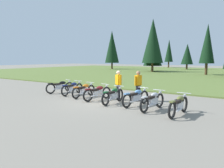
{
  "coord_description": "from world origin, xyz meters",
  "views": [
    {
      "loc": [
        6.97,
        -9.73,
        2.34
      ],
      "look_at": [
        0.0,
        0.6,
        0.9
      ],
      "focal_mm": 35.24,
      "sensor_mm": 36.0,
      "label": 1
    }
  ],
  "objects_px": {
    "motorcycle_orange": "(84,90)",
    "motorcycle_british_green": "(113,95)",
    "motorcycle_olive": "(179,105)",
    "rider_near_row_end": "(118,83)",
    "rider_with_back_turned": "(138,84)",
    "motorcycle_black": "(60,86)",
    "motorcycle_sky_blue": "(136,97)",
    "motorcycle_maroon": "(98,92)",
    "motorcycle_silver": "(153,101)",
    "motorcycle_navy": "(73,88)"
  },
  "relations": [
    {
      "from": "motorcycle_sky_blue",
      "to": "motorcycle_silver",
      "type": "xyz_separation_m",
      "value": [
        1.06,
        -0.39,
        0.0
      ]
    },
    {
      "from": "motorcycle_black",
      "to": "motorcycle_maroon",
      "type": "xyz_separation_m",
      "value": [
        3.79,
        -0.7,
        0.0
      ]
    },
    {
      "from": "motorcycle_olive",
      "to": "motorcycle_british_green",
      "type": "bearing_deg",
      "value": 171.67
    },
    {
      "from": "motorcycle_silver",
      "to": "motorcycle_british_green",
      "type": "bearing_deg",
      "value": 173.88
    },
    {
      "from": "motorcycle_orange",
      "to": "rider_with_back_turned",
      "type": "relative_size",
      "value": 1.26
    },
    {
      "from": "motorcycle_silver",
      "to": "rider_with_back_turned",
      "type": "xyz_separation_m",
      "value": [
        -1.54,
        1.54,
        0.51
      ]
    },
    {
      "from": "motorcycle_maroon",
      "to": "motorcycle_silver",
      "type": "distance_m",
      "value": 3.62
    },
    {
      "from": "rider_with_back_turned",
      "to": "motorcycle_orange",
      "type": "bearing_deg",
      "value": -167.56
    },
    {
      "from": "motorcycle_british_green",
      "to": "motorcycle_silver",
      "type": "relative_size",
      "value": 1.0
    },
    {
      "from": "motorcycle_silver",
      "to": "motorcycle_olive",
      "type": "relative_size",
      "value": 1.0
    },
    {
      "from": "motorcycle_black",
      "to": "rider_with_back_turned",
      "type": "distance_m",
      "value": 5.86
    },
    {
      "from": "motorcycle_british_green",
      "to": "motorcycle_silver",
      "type": "xyz_separation_m",
      "value": [
        2.34,
        -0.25,
        0.0
      ]
    },
    {
      "from": "motorcycle_british_green",
      "to": "motorcycle_sky_blue",
      "type": "bearing_deg",
      "value": 6.21
    },
    {
      "from": "motorcycle_sky_blue",
      "to": "motorcycle_olive",
      "type": "xyz_separation_m",
      "value": [
        2.34,
        -0.67,
        0.0
      ]
    },
    {
      "from": "motorcycle_olive",
      "to": "rider_near_row_end",
      "type": "xyz_separation_m",
      "value": [
        -3.91,
        1.5,
        0.51
      ]
    },
    {
      "from": "motorcycle_sky_blue",
      "to": "motorcycle_silver",
      "type": "bearing_deg",
      "value": -20.22
    },
    {
      "from": "motorcycle_navy",
      "to": "motorcycle_olive",
      "type": "xyz_separation_m",
      "value": [
        7.36,
        -1.37,
        0.0
      ]
    },
    {
      "from": "motorcycle_orange",
      "to": "motorcycle_black",
      "type": "bearing_deg",
      "value": 170.58
    },
    {
      "from": "motorcycle_british_green",
      "to": "motorcycle_sky_blue",
      "type": "xyz_separation_m",
      "value": [
        1.28,
        0.14,
        0.0
      ]
    },
    {
      "from": "rider_with_back_turned",
      "to": "motorcycle_sky_blue",
      "type": "bearing_deg",
      "value": -67.24
    },
    {
      "from": "motorcycle_british_green",
      "to": "rider_with_back_turned",
      "type": "bearing_deg",
      "value": 58.12
    },
    {
      "from": "motorcycle_black",
      "to": "motorcycle_navy",
      "type": "relative_size",
      "value": 0.97
    },
    {
      "from": "motorcycle_silver",
      "to": "rider_near_row_end",
      "type": "height_order",
      "value": "rider_near_row_end"
    },
    {
      "from": "motorcycle_navy",
      "to": "motorcycle_orange",
      "type": "distance_m",
      "value": 1.28
    },
    {
      "from": "motorcycle_maroon",
      "to": "rider_with_back_turned",
      "type": "height_order",
      "value": "rider_with_back_turned"
    },
    {
      "from": "motorcycle_olive",
      "to": "rider_near_row_end",
      "type": "relative_size",
      "value": 1.26
    },
    {
      "from": "motorcycle_maroon",
      "to": "rider_with_back_turned",
      "type": "bearing_deg",
      "value": 26.35
    },
    {
      "from": "motorcycle_navy",
      "to": "motorcycle_sky_blue",
      "type": "height_order",
      "value": "same"
    },
    {
      "from": "motorcycle_british_green",
      "to": "rider_near_row_end",
      "type": "distance_m",
      "value": 1.13
    },
    {
      "from": "motorcycle_sky_blue",
      "to": "rider_near_row_end",
      "type": "distance_m",
      "value": 1.85
    },
    {
      "from": "motorcycle_maroon",
      "to": "motorcycle_olive",
      "type": "xyz_separation_m",
      "value": [
        4.85,
        -0.8,
        0.0
      ]
    },
    {
      "from": "motorcycle_maroon",
      "to": "rider_near_row_end",
      "type": "relative_size",
      "value": 1.25
    },
    {
      "from": "motorcycle_maroon",
      "to": "rider_near_row_end",
      "type": "bearing_deg",
      "value": 36.27
    },
    {
      "from": "motorcycle_orange",
      "to": "motorcycle_british_green",
      "type": "height_order",
      "value": "same"
    },
    {
      "from": "motorcycle_maroon",
      "to": "motorcycle_silver",
      "type": "relative_size",
      "value": 0.99
    },
    {
      "from": "rider_near_row_end",
      "to": "motorcycle_british_green",
      "type": "bearing_deg",
      "value": -73.15
    },
    {
      "from": "motorcycle_black",
      "to": "motorcycle_silver",
      "type": "height_order",
      "value": "same"
    },
    {
      "from": "motorcycle_black",
      "to": "rider_near_row_end",
      "type": "xyz_separation_m",
      "value": [
        4.73,
        -0.01,
        0.51
      ]
    },
    {
      "from": "motorcycle_maroon",
      "to": "motorcycle_orange",
      "type": "bearing_deg",
      "value": 167.5
    },
    {
      "from": "motorcycle_olive",
      "to": "rider_near_row_end",
      "type": "bearing_deg",
      "value": 159.03
    },
    {
      "from": "motorcycle_sky_blue",
      "to": "rider_near_row_end",
      "type": "relative_size",
      "value": 1.25
    },
    {
      "from": "motorcycle_maroon",
      "to": "rider_with_back_turned",
      "type": "relative_size",
      "value": 1.25
    },
    {
      "from": "motorcycle_british_green",
      "to": "rider_near_row_end",
      "type": "relative_size",
      "value": 1.26
    },
    {
      "from": "motorcycle_orange",
      "to": "motorcycle_olive",
      "type": "distance_m",
      "value": 6.21
    },
    {
      "from": "motorcycle_olive",
      "to": "motorcycle_black",
      "type": "bearing_deg",
      "value": 170.13
    },
    {
      "from": "motorcycle_british_green",
      "to": "rider_with_back_turned",
      "type": "height_order",
      "value": "rider_with_back_turned"
    },
    {
      "from": "motorcycle_black",
      "to": "motorcycle_orange",
      "type": "distance_m",
      "value": 2.56
    },
    {
      "from": "motorcycle_orange",
      "to": "motorcycle_british_green",
      "type": "distance_m",
      "value": 2.56
    },
    {
      "from": "motorcycle_sky_blue",
      "to": "rider_near_row_end",
      "type": "height_order",
      "value": "rider_near_row_end"
    },
    {
      "from": "motorcycle_british_green",
      "to": "motorcycle_silver",
      "type": "bearing_deg",
      "value": -6.12
    }
  ]
}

